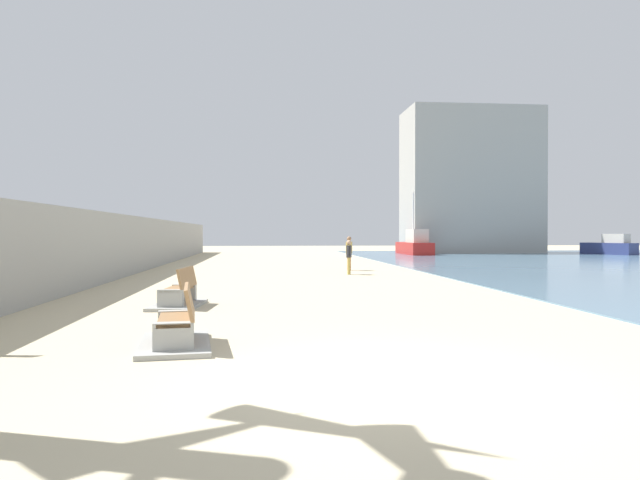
{
  "coord_description": "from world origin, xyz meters",
  "views": [
    {
      "loc": [
        -1.43,
        -7.23,
        1.83
      ],
      "look_at": [
        0.76,
        15.34,
        1.57
      ],
      "focal_mm": 33.27,
      "sensor_mm": 36.0,
      "label": 1
    }
  ],
  "objects_px": {
    "bench_near": "(177,332)",
    "person_walking": "(349,251)",
    "person_standing": "(349,255)",
    "boat_mid_bay": "(610,247)",
    "bench_far": "(179,297)",
    "boat_distant": "(415,245)"
  },
  "relations": [
    {
      "from": "bench_near",
      "to": "person_walking",
      "type": "distance_m",
      "value": 19.89
    },
    {
      "from": "bench_near",
      "to": "person_standing",
      "type": "relative_size",
      "value": 1.45
    },
    {
      "from": "person_standing",
      "to": "boat_mid_bay",
      "type": "xyz_separation_m",
      "value": [
        25.36,
        21.37,
        -0.17
      ]
    },
    {
      "from": "bench_near",
      "to": "boat_mid_bay",
      "type": "xyz_separation_m",
      "value": [
        30.54,
        37.58,
        0.46
      ]
    },
    {
      "from": "bench_far",
      "to": "person_standing",
      "type": "xyz_separation_m",
      "value": [
        5.87,
        10.94,
        0.64
      ]
    },
    {
      "from": "bench_far",
      "to": "person_standing",
      "type": "bearing_deg",
      "value": 61.77
    },
    {
      "from": "bench_near",
      "to": "person_standing",
      "type": "xyz_separation_m",
      "value": [
        5.18,
        16.21,
        0.64
      ]
    },
    {
      "from": "bench_far",
      "to": "person_walking",
      "type": "relative_size",
      "value": 1.32
    },
    {
      "from": "person_standing",
      "to": "boat_mid_bay",
      "type": "bearing_deg",
      "value": 40.13
    },
    {
      "from": "bench_near",
      "to": "person_standing",
      "type": "height_order",
      "value": "person_standing"
    },
    {
      "from": "boat_distant",
      "to": "bench_near",
      "type": "bearing_deg",
      "value": -109.85
    },
    {
      "from": "person_walking",
      "to": "person_standing",
      "type": "height_order",
      "value": "person_walking"
    },
    {
      "from": "boat_mid_bay",
      "to": "bench_near",
      "type": "bearing_deg",
      "value": -129.1
    },
    {
      "from": "person_standing",
      "to": "boat_distant",
      "type": "xyz_separation_m",
      "value": [
        9.03,
        23.15,
        -0.04
      ]
    },
    {
      "from": "bench_near",
      "to": "person_walking",
      "type": "bearing_deg",
      "value": 73.62
    },
    {
      "from": "person_standing",
      "to": "boat_mid_bay",
      "type": "distance_m",
      "value": 33.16
    },
    {
      "from": "bench_near",
      "to": "person_walking",
      "type": "xyz_separation_m",
      "value": [
        5.61,
        19.07,
        0.74
      ]
    },
    {
      "from": "bench_far",
      "to": "boat_mid_bay",
      "type": "height_order",
      "value": "boat_mid_bay"
    },
    {
      "from": "person_walking",
      "to": "boat_distant",
      "type": "xyz_separation_m",
      "value": [
        8.6,
        20.29,
        -0.14
      ]
    },
    {
      "from": "bench_near",
      "to": "bench_far",
      "type": "bearing_deg",
      "value": 97.5
    },
    {
      "from": "bench_near",
      "to": "boat_mid_bay",
      "type": "bearing_deg",
      "value": 50.9
    },
    {
      "from": "bench_far",
      "to": "boat_distant",
      "type": "relative_size",
      "value": 0.36
    }
  ]
}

